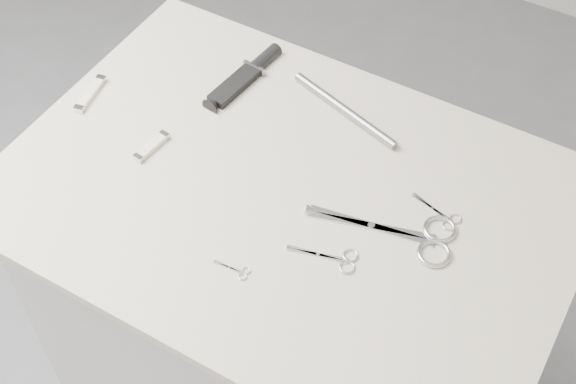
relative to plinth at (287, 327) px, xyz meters
The scene contains 10 objects.
plinth is the anchor object (origin of this frame).
display_board 0.46m from the plinth, ahead, with size 1.00×0.70×0.02m, color beige.
large_shears 0.53m from the plinth, ahead, with size 0.25×0.12×0.01m.
embroidery_scissors_a 0.50m from the plinth, 30.62° to the right, with size 0.12×0.06×0.00m.
embroidery_scissors_b 0.54m from the plinth, 19.15° to the left, with size 0.10×0.05×0.00m.
tiny_scissors 0.51m from the plinth, 86.33° to the right, with size 0.06×0.03×0.00m.
sheathed_knife 0.57m from the plinth, 134.47° to the left, with size 0.05×0.20×0.03m.
pocket_knife_a 0.66m from the plinth, behind, with size 0.04×0.10×0.01m.
pocket_knife_b 0.55m from the plinth, behind, with size 0.03×0.08×0.01m.
metal_rail 0.53m from the plinth, 91.01° to the left, with size 0.02×0.02×0.26m, color gray.
Camera 1 is at (0.45, -0.77, 2.01)m, focal length 50.00 mm.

